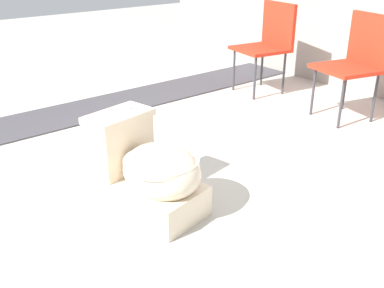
# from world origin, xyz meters

# --- Properties ---
(ground_plane) EXTENTS (14.00, 14.00, 0.00)m
(ground_plane) POSITION_xyz_m (0.00, 0.00, 0.00)
(ground_plane) COLOR #B7B2A8
(gravel_strip) EXTENTS (0.56, 8.00, 0.01)m
(gravel_strip) POSITION_xyz_m (-1.35, 0.50, 0.01)
(gravel_strip) COLOR #423F44
(gravel_strip) RESTS_ON ground
(toilet) EXTENTS (0.69, 0.48, 0.52)m
(toilet) POSITION_xyz_m (0.29, 0.06, 0.22)
(toilet) COLOR beige
(toilet) RESTS_ON ground
(folding_chair_left) EXTENTS (0.51, 0.51, 0.83)m
(folding_chair_left) POSITION_xyz_m (-0.78, 2.17, 0.51)
(folding_chair_left) COLOR red
(folding_chair_left) RESTS_ON ground
(folding_chair_middle) EXTENTS (0.54, 0.54, 0.83)m
(folding_chair_middle) POSITION_xyz_m (0.16, 2.17, 0.51)
(folding_chair_middle) COLOR red
(folding_chair_middle) RESTS_ON ground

